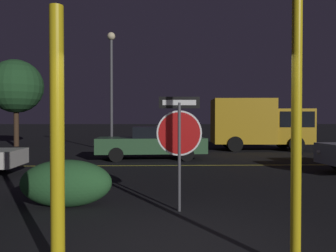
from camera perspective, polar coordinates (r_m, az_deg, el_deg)
road_center_stripe at (r=12.56m, az=-0.55°, el=-6.88°), size 32.07×0.12×0.01m
stop_sign at (r=6.22m, az=1.98°, el=-1.20°), size 0.86×0.06×2.18m
yellow_pole_left at (r=3.89m, az=-18.74°, el=-2.41°), size 0.16×0.16×3.02m
yellow_pole_right at (r=4.03m, az=21.46°, el=0.22°), size 0.12×0.12×3.38m
hedge_bush_1 at (r=6.97m, az=-17.30°, el=-9.49°), size 1.83×0.91×0.94m
passing_car_2 at (r=14.55m, az=-2.85°, el=-2.93°), size 4.91×2.21×1.43m
delivery_truck at (r=19.66m, az=15.83°, el=0.54°), size 5.62×2.75×2.93m
street_lamp at (r=18.50m, az=-9.84°, el=8.73°), size 0.44×0.44×6.56m
tree_0 at (r=23.72m, az=-24.96°, el=6.25°), size 3.47×3.47×5.67m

